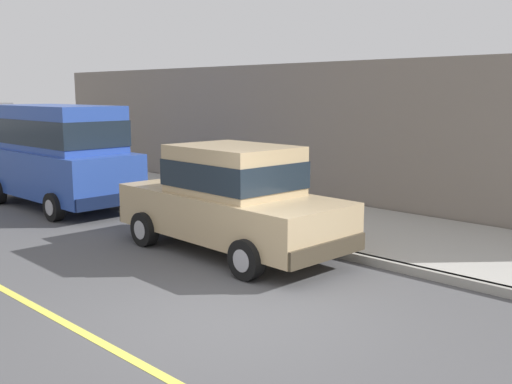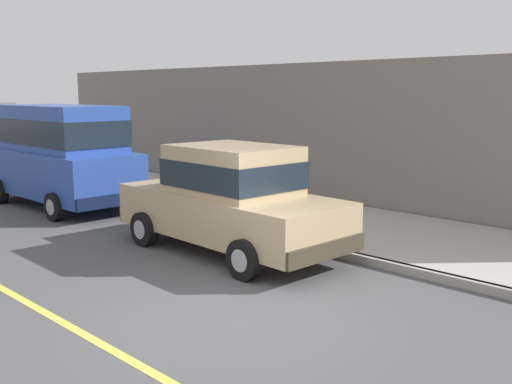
{
  "view_description": "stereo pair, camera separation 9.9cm",
  "coord_description": "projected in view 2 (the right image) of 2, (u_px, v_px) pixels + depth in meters",
  "views": [
    {
      "loc": [
        -4.92,
        -5.23,
        2.84
      ],
      "look_at": [
        3.46,
        2.88,
        0.85
      ],
      "focal_mm": 41.22,
      "sensor_mm": 36.0,
      "label": 1
    },
    {
      "loc": [
        -4.85,
        -5.3,
        2.84
      ],
      "look_at": [
        3.46,
        2.88,
        0.85
      ],
      "focal_mm": 41.22,
      "sensor_mm": 36.0,
      "label": 2
    }
  ],
  "objects": [
    {
      "name": "car_tan_sedan",
      "position": [
        231.0,
        198.0,
        10.42
      ],
      "size": [
        2.16,
        4.66,
        1.92
      ],
      "color": "tan",
      "rests_on": "ground"
    },
    {
      "name": "ground_plane",
      "position": [
        227.0,
        315.0,
        7.55
      ],
      "size": [
        80.0,
        80.0,
        0.0
      ],
      "primitive_type": "plane",
      "color": "#4C4C4F"
    },
    {
      "name": "curb",
      "position": [
        368.0,
        260.0,
        9.79
      ],
      "size": [
        0.16,
        64.0,
        0.14
      ],
      "primitive_type": "cube",
      "color": "gray",
      "rests_on": "ground"
    },
    {
      "name": "sidewalk",
      "position": [
        422.0,
        241.0,
        11.05
      ],
      "size": [
        3.6,
        64.0,
        0.14
      ],
      "primitive_type": "cube",
      "color": "#A8A59E",
      "rests_on": "ground"
    },
    {
      "name": "car_blue_van",
      "position": [
        60.0,
        151.0,
        14.58
      ],
      "size": [
        2.15,
        4.91,
        2.52
      ],
      "color": "#28479E",
      "rests_on": "ground"
    },
    {
      "name": "dog_white",
      "position": [
        288.0,
        195.0,
        13.99
      ],
      "size": [
        0.75,
        0.28,
        0.49
      ],
      "color": "white",
      "rests_on": "sidewalk"
    },
    {
      "name": "lane_centre_line",
      "position": [
        119.0,
        354.0,
        6.43
      ],
      "size": [
        0.12,
        57.6,
        0.01
      ],
      "primitive_type": "cube",
      "color": "#E0D64C",
      "rests_on": "ground"
    },
    {
      "name": "building_facade",
      "position": [
        268.0,
        130.0,
        16.39
      ],
      "size": [
        0.5,
        20.0,
        3.58
      ],
      "primitive_type": "cube",
      "color": "slate",
      "rests_on": "ground"
    }
  ]
}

